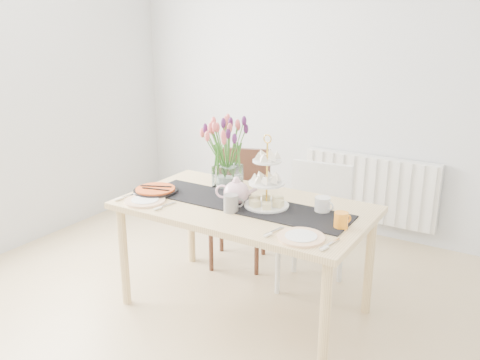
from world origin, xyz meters
The scene contains 15 objects.
room_shell centered at (0.00, 0.00, 1.30)m, with size 4.50×4.50×4.50m.
radiator centered at (0.50, 2.19, 0.45)m, with size 1.20×0.08×0.60m, color white.
dining_table centered at (0.18, 0.56, 0.67)m, with size 1.60×0.90×0.75m.
chair_brown centered at (-0.24, 1.19, 0.53)m, with size 0.57×0.57×0.90m.
chair_white centered at (0.44, 1.12, 0.53)m, with size 0.49×0.49×0.90m.
table_runner centered at (0.18, 0.56, 0.75)m, with size 1.40×0.35×0.01m, color black.
tulip_vase centered at (-0.11, 0.80, 1.08)m, with size 0.60×0.60×0.51m.
cake_stand centered at (0.32, 0.59, 0.87)m, with size 0.29×0.29×0.42m.
teapot centered at (0.14, 0.53, 0.83)m, with size 0.26×0.21×0.17m, color white, non-canonical shape.
cream_jug centered at (0.66, 0.69, 0.80)m, with size 0.10×0.10×0.10m, color white.
tart_tin centered at (-0.46, 0.43, 0.77)m, with size 0.30×0.30×0.04m.
mug_grey centered at (0.17, 0.40, 0.80)m, with size 0.09×0.09×0.11m, color gray.
mug_orange centered at (0.85, 0.51, 0.80)m, with size 0.08×0.08×0.10m, color orange.
plate_left centered at (-0.40, 0.26, 0.76)m, with size 0.27×0.27×0.01m, color white.
plate_right centered at (0.72, 0.26, 0.76)m, with size 0.26×0.26×0.01m, color white.
Camera 1 is at (1.76, -2.08, 1.89)m, focal length 38.00 mm.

